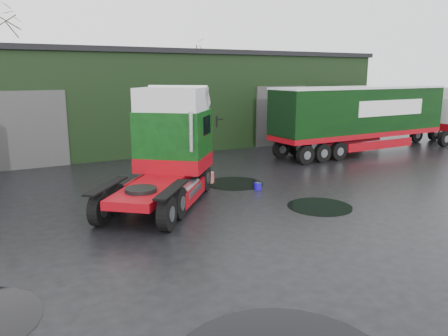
# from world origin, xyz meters

# --- Properties ---
(ground) EXTENTS (100.00, 100.00, 0.00)m
(ground) POSITION_xyz_m (0.00, 0.00, 0.00)
(ground) COLOR black
(warehouse) EXTENTS (32.40, 12.40, 6.30)m
(warehouse) POSITION_xyz_m (2.00, 20.00, 3.16)
(warehouse) COLOR black
(warehouse) RESTS_ON ground
(hero_tractor) EXTENTS (6.79, 7.28, 4.36)m
(hero_tractor) POSITION_xyz_m (-2.44, 4.50, 2.18)
(hero_tractor) COLOR #0B370E
(hero_tractor) RESTS_ON ground
(lorry_right) EXTENTS (15.68, 2.91, 4.11)m
(lorry_right) POSITION_xyz_m (12.31, 9.00, 2.06)
(lorry_right) COLOR silver
(lorry_right) RESTS_ON ground
(wash_bucket) EXTENTS (0.35, 0.35, 0.30)m
(wash_bucket) POSITION_xyz_m (2.07, 4.68, 0.15)
(wash_bucket) COLOR #1808B8
(wash_bucket) RESTS_ON ground
(tree_back_a) EXTENTS (4.40, 4.40, 9.50)m
(tree_back_a) POSITION_xyz_m (-6.00, 30.00, 4.75)
(tree_back_a) COLOR black
(tree_back_a) RESTS_ON ground
(tree_back_b) EXTENTS (4.40, 4.40, 7.50)m
(tree_back_b) POSITION_xyz_m (10.00, 30.00, 3.75)
(tree_back_b) COLOR black
(tree_back_b) RESTS_ON ground
(puddle_1) EXTENTS (2.42, 2.42, 0.01)m
(puddle_1) POSITION_xyz_m (2.77, 1.52, 0.00)
(puddle_1) COLOR black
(puddle_1) RESTS_ON ground
(puddle_4) EXTENTS (2.58, 2.58, 0.01)m
(puddle_4) POSITION_xyz_m (1.74, 6.06, 0.00)
(puddle_4) COLOR black
(puddle_4) RESTS_ON ground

